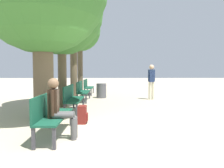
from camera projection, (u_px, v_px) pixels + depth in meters
ground_plane at (124, 137)px, 4.73m from camera, size 80.00×80.00×0.00m
bench_row_0 at (51, 112)px, 4.78m from camera, size 0.46×1.85×0.93m
bench_row_1 at (72, 97)px, 7.58m from camera, size 0.46×1.85×0.93m
bench_row_2 at (82, 90)px, 10.38m from camera, size 0.46×1.85×0.93m
bench_row_3 at (87, 86)px, 13.17m from camera, size 0.46×1.85×0.93m
tree_row_1 at (61, 14)px, 8.51m from camera, size 3.26×3.26×5.31m
tree_row_2 at (73, 21)px, 11.38m from camera, size 2.25×2.25×5.28m
tree_row_3 at (80, 31)px, 14.01m from camera, size 2.64×2.64×5.35m
person_seated at (59, 107)px, 4.54m from camera, size 0.60×0.34×1.28m
backpack at (83, 115)px, 5.92m from camera, size 0.26×0.33×0.49m
pedestrian_near at (151, 80)px, 10.85m from camera, size 0.35×0.24×1.74m
trash_bin at (101, 91)px, 11.55m from camera, size 0.52×0.52×0.77m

